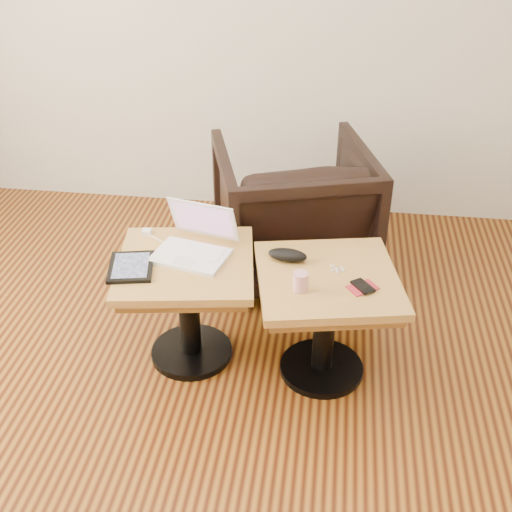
# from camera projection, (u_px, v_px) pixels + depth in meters

# --- Properties ---
(room_shell) EXTENTS (4.52, 4.52, 2.71)m
(room_shell) POSITION_uv_depth(u_px,v_px,m) (185.00, 148.00, 1.81)
(room_shell) COLOR #3C180A
(room_shell) RESTS_ON ground
(side_table_left) EXTENTS (0.67, 0.67, 0.54)m
(side_table_left) POSITION_uv_depth(u_px,v_px,m) (187.00, 286.00, 2.89)
(side_table_left) COLOR black
(side_table_left) RESTS_ON ground
(side_table_right) EXTENTS (0.70, 0.70, 0.54)m
(side_table_right) POSITION_uv_depth(u_px,v_px,m) (326.00, 301.00, 2.79)
(side_table_right) COLOR black
(side_table_right) RESTS_ON ground
(laptop) EXTENTS (0.38, 0.36, 0.22)m
(laptop) POSITION_uv_depth(u_px,v_px,m) (195.00, 244.00, 2.85)
(laptop) COLOR white
(laptop) RESTS_ON side_table_left
(tablet) EXTENTS (0.23, 0.27, 0.02)m
(tablet) POSITION_uv_depth(u_px,v_px,m) (131.00, 267.00, 2.76)
(tablet) COLOR black
(tablet) RESTS_ON side_table_left
(charging_adapter) EXTENTS (0.04, 0.04, 0.02)m
(charging_adapter) POSITION_uv_depth(u_px,v_px,m) (147.00, 232.00, 3.01)
(charging_adapter) COLOR white
(charging_adapter) RESTS_ON side_table_left
(glasses_case) EXTENTS (0.18, 0.10, 0.05)m
(glasses_case) POSITION_uv_depth(u_px,v_px,m) (288.00, 255.00, 2.80)
(glasses_case) COLOR black
(glasses_case) RESTS_ON side_table_right
(striped_cup) EXTENTS (0.08, 0.08, 0.08)m
(striped_cup) POSITION_uv_depth(u_px,v_px,m) (300.00, 282.00, 2.61)
(striped_cup) COLOR #BD394D
(striped_cup) RESTS_ON side_table_right
(earbuds_tangle) EXTENTS (0.07, 0.06, 0.01)m
(earbuds_tangle) POSITION_uv_depth(u_px,v_px,m) (337.00, 269.00, 2.75)
(earbuds_tangle) COLOR white
(earbuds_tangle) RESTS_ON side_table_right
(phone_on_sleeve) EXTENTS (0.14, 0.13, 0.01)m
(phone_on_sleeve) POSITION_uv_depth(u_px,v_px,m) (363.00, 287.00, 2.63)
(phone_on_sleeve) COLOR maroon
(phone_on_sleeve) RESTS_ON side_table_right
(armchair) EXTENTS (1.01, 1.02, 0.75)m
(armchair) POSITION_uv_depth(u_px,v_px,m) (293.00, 210.00, 3.55)
(armchair) COLOR black
(armchair) RESTS_ON ground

